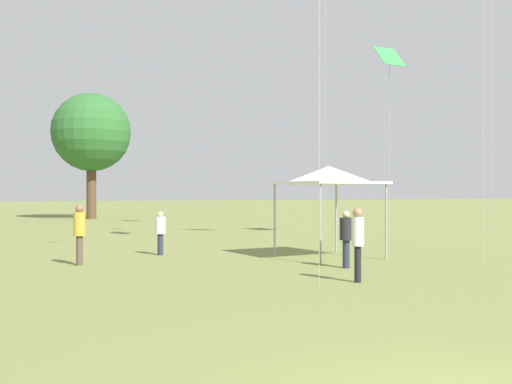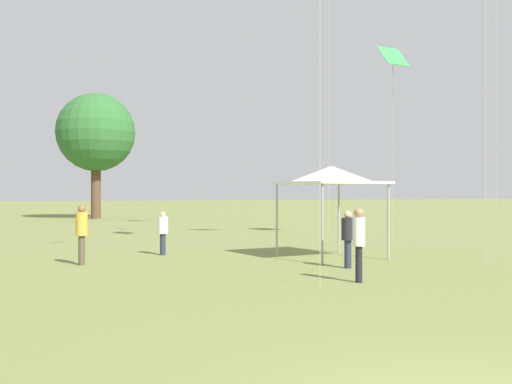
{
  "view_description": "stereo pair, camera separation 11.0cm",
  "coord_description": "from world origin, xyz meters",
  "px_view_note": "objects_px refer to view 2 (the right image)",
  "views": [
    {
      "loc": [
        -4.14,
        -4.41,
        2.2
      ],
      "look_at": [
        0.12,
        6.82,
        2.2
      ],
      "focal_mm": 42.0,
      "sensor_mm": 36.0,
      "label": 1
    },
    {
      "loc": [
        -4.03,
        -4.45,
        2.2
      ],
      "look_at": [
        0.12,
        6.82,
        2.2
      ],
      "focal_mm": 42.0,
      "sensor_mm": 36.0,
      "label": 2
    }
  ],
  "objects_px": {
    "person_standing_0": "(163,229)",
    "kite_0": "(393,59)",
    "distant_tree_1": "(96,133)",
    "person_standing_3": "(82,229)",
    "canopy_tent": "(331,176)",
    "person_standing_2": "(348,234)",
    "person_standing_1": "(359,237)"
  },
  "relations": [
    {
      "from": "person_standing_1",
      "to": "canopy_tent",
      "type": "height_order",
      "value": "canopy_tent"
    },
    {
      "from": "person_standing_2",
      "to": "canopy_tent",
      "type": "distance_m",
      "value": 3.19
    },
    {
      "from": "distant_tree_1",
      "to": "person_standing_3",
      "type": "bearing_deg",
      "value": -95.95
    },
    {
      "from": "person_standing_3",
      "to": "kite_0",
      "type": "xyz_separation_m",
      "value": [
        14.51,
        5.53,
        7.36
      ]
    },
    {
      "from": "canopy_tent",
      "to": "person_standing_2",
      "type": "bearing_deg",
      "value": -107.08
    },
    {
      "from": "person_standing_0",
      "to": "kite_0",
      "type": "relative_size",
      "value": 0.17
    },
    {
      "from": "person_standing_3",
      "to": "canopy_tent",
      "type": "relative_size",
      "value": 0.54
    },
    {
      "from": "canopy_tent",
      "to": "kite_0",
      "type": "bearing_deg",
      "value": 44.22
    },
    {
      "from": "person_standing_0",
      "to": "distant_tree_1",
      "type": "xyz_separation_m",
      "value": [
        0.48,
        30.02,
        6.17
      ]
    },
    {
      "from": "person_standing_1",
      "to": "person_standing_2",
      "type": "height_order",
      "value": "person_standing_1"
    },
    {
      "from": "person_standing_1",
      "to": "kite_0",
      "type": "height_order",
      "value": "kite_0"
    },
    {
      "from": "canopy_tent",
      "to": "distant_tree_1",
      "type": "bearing_deg",
      "value": 97.96
    },
    {
      "from": "person_standing_1",
      "to": "kite_0",
      "type": "distance_m",
      "value": 15.99
    },
    {
      "from": "person_standing_3",
      "to": "canopy_tent",
      "type": "distance_m",
      "value": 8.16
    },
    {
      "from": "person_standing_2",
      "to": "person_standing_3",
      "type": "bearing_deg",
      "value": 134.49
    },
    {
      "from": "person_standing_0",
      "to": "person_standing_1",
      "type": "relative_size",
      "value": 0.84
    },
    {
      "from": "person_standing_0",
      "to": "kite_0",
      "type": "xyz_separation_m",
      "value": [
        11.64,
        3.5,
        7.56
      ]
    },
    {
      "from": "person_standing_2",
      "to": "kite_0",
      "type": "bearing_deg",
      "value": 30.37
    },
    {
      "from": "person_standing_1",
      "to": "person_standing_2",
      "type": "relative_size",
      "value": 1.09
    },
    {
      "from": "canopy_tent",
      "to": "distant_tree_1",
      "type": "distance_m",
      "value": 33.51
    },
    {
      "from": "person_standing_1",
      "to": "person_standing_2",
      "type": "xyz_separation_m",
      "value": [
        1.09,
        2.51,
        -0.13
      ]
    },
    {
      "from": "person_standing_1",
      "to": "kite_0",
      "type": "xyz_separation_m",
      "value": [
        8.43,
        11.44,
        7.34
      ]
    },
    {
      "from": "person_standing_0",
      "to": "kite_0",
      "type": "height_order",
      "value": "kite_0"
    },
    {
      "from": "person_standing_2",
      "to": "distant_tree_1",
      "type": "xyz_separation_m",
      "value": [
        -3.82,
        35.45,
        6.08
      ]
    },
    {
      "from": "person_standing_0",
      "to": "distant_tree_1",
      "type": "bearing_deg",
      "value": -148.48
    },
    {
      "from": "canopy_tent",
      "to": "distant_tree_1",
      "type": "height_order",
      "value": "distant_tree_1"
    },
    {
      "from": "person_standing_1",
      "to": "person_standing_3",
      "type": "relative_size",
      "value": 1.0
    },
    {
      "from": "distant_tree_1",
      "to": "kite_0",
      "type": "bearing_deg",
      "value": -67.17
    },
    {
      "from": "person_standing_3",
      "to": "distant_tree_1",
      "type": "xyz_separation_m",
      "value": [
        3.34,
        32.06,
        5.97
      ]
    },
    {
      "from": "person_standing_0",
      "to": "person_standing_3",
      "type": "relative_size",
      "value": 0.84
    },
    {
      "from": "person_standing_3",
      "to": "kite_0",
      "type": "relative_size",
      "value": 0.2
    },
    {
      "from": "person_standing_3",
      "to": "person_standing_0",
      "type": "bearing_deg",
      "value": 65.43
    }
  ]
}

